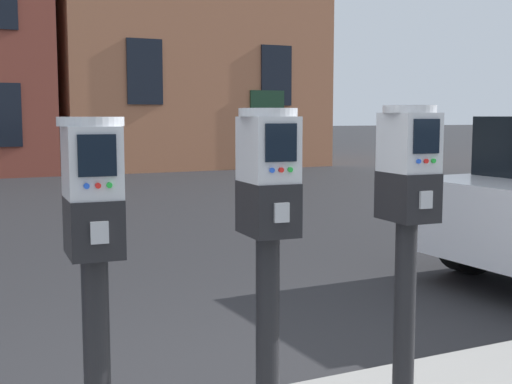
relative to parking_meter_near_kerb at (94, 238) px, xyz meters
The scene contains 3 objects.
parking_meter_near_kerb is the anchor object (origin of this frame).
parking_meter_twin_adjacent 0.65m from the parking_meter_near_kerb, ahead, with size 0.23×0.26×1.31m.
parking_meter_end_of_row 1.29m from the parking_meter_near_kerb, ahead, with size 0.23×0.26×1.33m.
Camera 1 is at (-1.20, -2.57, 1.43)m, focal length 47.76 mm.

